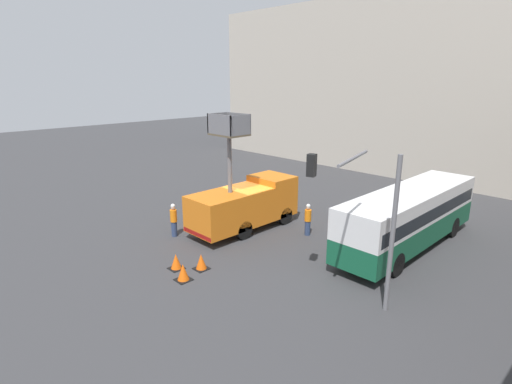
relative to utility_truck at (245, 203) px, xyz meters
name	(u,v)px	position (x,y,z in m)	size (l,w,h in m)	color
ground_plane	(249,226)	(-0.13, 0.44, -1.62)	(120.00, 120.00, 0.00)	#38383A
building_backdrop_far	(424,86)	(-0.13, 23.04, 6.31)	(44.00, 10.00, 15.87)	#BCB2A3
utility_truck	(245,203)	(0.00, 0.00, 0.00)	(2.49, 6.86, 6.85)	orange
city_bus	(409,214)	(7.99, 4.23, 0.25)	(2.54, 10.86, 3.16)	#145638
traffic_light_pole	(363,203)	(9.01, -2.31, 2.52)	(3.48, 3.22, 6.12)	slate
road_worker_near_truck	(174,220)	(-1.96, -3.68, -0.65)	(0.38, 0.38, 1.93)	navy
road_worker_directing	(308,219)	(3.21, 1.88, -0.69)	(0.38, 0.38, 1.86)	navy
traffic_cone_near_truck	(183,273)	(2.69, -6.27, -1.26)	(0.67, 0.67, 0.77)	black
traffic_cone_mid_road	(201,262)	(2.38, -5.05, -1.27)	(0.66, 0.66, 0.75)	black
traffic_cone_far_side	(176,262)	(1.53, -5.88, -1.27)	(0.65, 0.65, 0.75)	black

